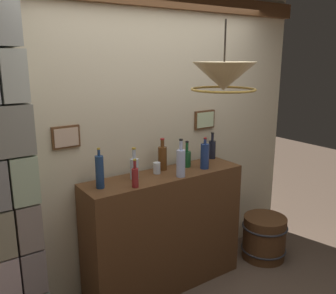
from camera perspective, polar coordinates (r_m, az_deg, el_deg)
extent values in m
cube|color=beige|center=(3.26, -3.27, 3.04)|extent=(3.46, 0.08, 2.87)
cube|color=brown|center=(2.90, -15.72, 1.52)|extent=(0.22, 0.03, 0.17)
cube|color=beige|center=(2.88, -15.61, 1.47)|extent=(0.19, 0.01, 0.14)
cube|color=brown|center=(3.58, 5.72, 4.30)|extent=(0.24, 0.03, 0.18)
cube|color=beige|center=(3.57, 5.89, 4.26)|extent=(0.21, 0.01, 0.15)
cube|color=#C4AFB3|center=(3.04, -24.31, -17.58)|extent=(0.17, 0.31, 0.34)
cube|color=gray|center=(3.06, -20.84, -16.94)|extent=(0.17, 0.31, 0.34)
cube|color=gray|center=(2.90, -21.45, -10.94)|extent=(0.17, 0.31, 0.34)
cube|color=#B3C9A3|center=(2.78, -22.10, -4.32)|extent=(0.18, 0.31, 0.34)
cube|color=gray|center=(2.68, -24.67, 2.56)|extent=(0.36, 0.31, 0.34)
cube|color=beige|center=(2.65, -23.51, 10.28)|extent=(0.16, 0.31, 0.34)
cube|color=brown|center=(3.34, -0.50, -13.07)|extent=(1.46, 0.39, 1.08)
cylinder|color=#174F26|center=(3.32, 2.97, -1.92)|extent=(0.07, 0.07, 0.14)
cylinder|color=#174F26|center=(3.29, 3.00, 0.00)|extent=(0.03, 0.03, 0.09)
cylinder|color=black|center=(3.28, 3.01, 0.82)|extent=(0.03, 0.03, 0.01)
cylinder|color=black|center=(3.61, 6.92, -0.42)|extent=(0.07, 0.07, 0.18)
cylinder|color=black|center=(3.58, 6.98, 1.51)|extent=(0.03, 0.03, 0.07)
cylinder|color=black|center=(3.57, 7.00, 2.18)|extent=(0.03, 0.03, 0.01)
cylinder|color=navy|center=(3.27, 5.78, -1.47)|extent=(0.08, 0.08, 0.22)
cylinder|color=navy|center=(3.23, 5.84, 0.86)|extent=(0.02, 0.02, 0.05)
cylinder|color=maroon|center=(3.23, 5.85, 1.39)|extent=(0.03, 0.03, 0.01)
cylinder|color=navy|center=(2.82, -10.66, -3.88)|extent=(0.06, 0.06, 0.25)
cylinder|color=navy|center=(2.78, -10.80, -0.89)|extent=(0.02, 0.02, 0.05)
cylinder|color=#B7932D|center=(2.77, -10.83, -0.26)|extent=(0.02, 0.02, 0.01)
cylinder|color=#B1BEE4|center=(3.03, 2.01, -2.59)|extent=(0.08, 0.08, 0.23)
cylinder|color=#B1BEE4|center=(2.99, 2.04, 0.27)|extent=(0.03, 0.03, 0.08)
cylinder|color=black|center=(2.98, 2.05, 1.15)|extent=(0.03, 0.03, 0.01)
cylinder|color=silver|center=(3.00, -5.30, -3.43)|extent=(0.07, 0.07, 0.17)
cylinder|color=silver|center=(2.96, -5.36, -1.10)|extent=(0.03, 0.03, 0.08)
cylinder|color=#B7932D|center=(2.95, -5.38, -0.22)|extent=(0.03, 0.03, 0.01)
cylinder|color=#5D3415|center=(3.22, -0.88, -1.82)|extent=(0.08, 0.08, 0.21)
cylinder|color=#5D3415|center=(3.18, -0.89, 0.56)|extent=(0.03, 0.03, 0.07)
cylinder|color=maroon|center=(3.17, -0.89, 1.26)|extent=(0.04, 0.04, 0.01)
cylinder|color=maroon|center=(2.81, -5.18, -4.84)|extent=(0.05, 0.05, 0.15)
cylinder|color=maroon|center=(2.78, -5.23, -2.76)|extent=(0.02, 0.02, 0.06)
cylinder|color=#B7932D|center=(2.77, -5.25, -2.02)|extent=(0.03, 0.03, 0.01)
cylinder|color=silver|center=(3.13, -1.76, -3.30)|extent=(0.06, 0.06, 0.10)
cone|color=beige|center=(2.44, 8.81, 10.91)|extent=(0.42, 0.42, 0.18)
cylinder|color=black|center=(2.43, 9.01, 16.14)|extent=(0.01, 0.01, 0.26)
torus|color=#AD8433|center=(2.44, 8.73, 8.91)|extent=(0.43, 0.43, 0.02)
cylinder|color=brown|center=(4.03, 14.83, -13.52)|extent=(0.44, 0.44, 0.45)
torus|color=#333338|center=(3.97, 14.94, -11.90)|extent=(0.46, 0.46, 0.02)
torus|color=#333338|center=(4.09, 14.71, -15.09)|extent=(0.46, 0.46, 0.02)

